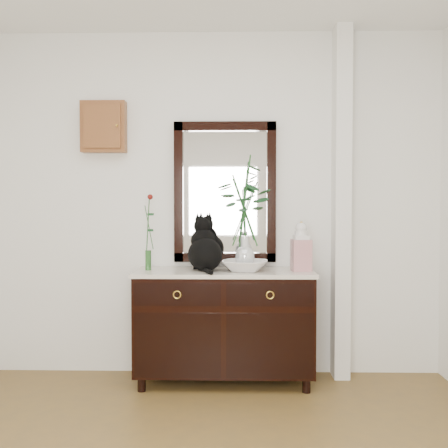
{
  "coord_description": "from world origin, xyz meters",
  "views": [
    {
      "loc": [
        0.18,
        -2.16,
        1.33
      ],
      "look_at": [
        0.1,
        1.63,
        1.2
      ],
      "focal_mm": 42.0,
      "sensor_mm": 36.0,
      "label": 1
    }
  ],
  "objects_px": {
    "ginger_jar": "(301,246)",
    "cat": "(205,243)",
    "sideboard": "(224,320)",
    "lotus_bowl": "(245,266)"
  },
  "relations": [
    {
      "from": "cat",
      "to": "lotus_bowl",
      "type": "relative_size",
      "value": 1.22
    },
    {
      "from": "sideboard",
      "to": "cat",
      "type": "bearing_deg",
      "value": -173.27
    },
    {
      "from": "ginger_jar",
      "to": "cat",
      "type": "bearing_deg",
      "value": -179.7
    },
    {
      "from": "sideboard",
      "to": "ginger_jar",
      "type": "height_order",
      "value": "ginger_jar"
    },
    {
      "from": "cat",
      "to": "sideboard",
      "type": "bearing_deg",
      "value": -10.7
    },
    {
      "from": "lotus_bowl",
      "to": "ginger_jar",
      "type": "xyz_separation_m",
      "value": [
        0.42,
        0.04,
        0.14
      ]
    },
    {
      "from": "sideboard",
      "to": "ginger_jar",
      "type": "xyz_separation_m",
      "value": [
        0.57,
        -0.01,
        0.56
      ]
    },
    {
      "from": "sideboard",
      "to": "lotus_bowl",
      "type": "bearing_deg",
      "value": -17.9
    },
    {
      "from": "cat",
      "to": "lotus_bowl",
      "type": "bearing_deg",
      "value": -23.68
    },
    {
      "from": "cat",
      "to": "ginger_jar",
      "type": "bearing_deg",
      "value": -17.13
    }
  ]
}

